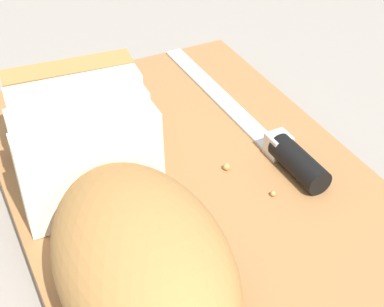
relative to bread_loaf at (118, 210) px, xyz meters
name	(u,v)px	position (x,y,z in m)	size (l,w,h in m)	color
ground_plane	(192,197)	(0.05, -0.08, -0.06)	(3.00, 3.00, 0.00)	gray
cutting_board	(192,189)	(0.05, -0.08, -0.05)	(0.45, 0.31, 0.02)	#9E6B3D
bread_loaf	(118,210)	(0.00, 0.00, 0.00)	(0.32, 0.13, 0.09)	#A8753D
bread_knife	(276,144)	(0.06, -0.17, -0.03)	(0.29, 0.03, 0.02)	silver
crumb_near_knife	(273,194)	(0.00, -0.14, -0.04)	(0.00, 0.00, 0.00)	tan
crumb_near_loaf	(225,165)	(0.06, -0.12, -0.04)	(0.01, 0.01, 0.01)	tan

